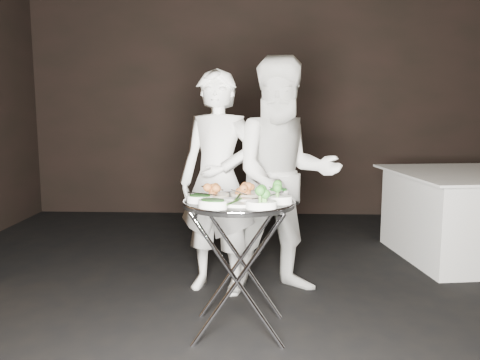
{
  "coord_description": "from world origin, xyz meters",
  "views": [
    {
      "loc": [
        -0.02,
        -3.1,
        1.42
      ],
      "look_at": [
        -0.16,
        0.09,
        0.95
      ],
      "focal_mm": 38.0,
      "sensor_mm": 36.0,
      "label": 1
    }
  ],
  "objects_px": {
    "waiter_left": "(218,182)",
    "dining_table": "(473,215)",
    "waiter_right": "(284,177)",
    "tray_stand": "(239,261)",
    "serving_tray": "(239,203)"
  },
  "relations": [
    {
      "from": "waiter_left",
      "to": "dining_table",
      "type": "xyz_separation_m",
      "value": [
        2.3,
        0.93,
        -0.44
      ]
    },
    {
      "from": "waiter_right",
      "to": "dining_table",
      "type": "bearing_deg",
      "value": 16.27
    },
    {
      "from": "tray_stand",
      "to": "serving_tray",
      "type": "relative_size",
      "value": 1.19
    },
    {
      "from": "dining_table",
      "to": "tray_stand",
      "type": "bearing_deg",
      "value": -141.63
    },
    {
      "from": "serving_tray",
      "to": "waiter_left",
      "type": "distance_m",
      "value": 0.76
    },
    {
      "from": "waiter_left",
      "to": "serving_tray",
      "type": "bearing_deg",
      "value": -57.05
    },
    {
      "from": "tray_stand",
      "to": "dining_table",
      "type": "distance_m",
      "value": 2.69
    },
    {
      "from": "tray_stand",
      "to": "serving_tray",
      "type": "distance_m",
      "value": 0.37
    },
    {
      "from": "serving_tray",
      "to": "waiter_right",
      "type": "height_order",
      "value": "waiter_right"
    },
    {
      "from": "waiter_right",
      "to": "dining_table",
      "type": "relative_size",
      "value": 1.25
    },
    {
      "from": "serving_tray",
      "to": "dining_table",
      "type": "distance_m",
      "value": 2.72
    },
    {
      "from": "serving_tray",
      "to": "waiter_left",
      "type": "height_order",
      "value": "waiter_left"
    },
    {
      "from": "waiter_left",
      "to": "tray_stand",
      "type": "bearing_deg",
      "value": -57.05
    },
    {
      "from": "tray_stand",
      "to": "waiter_right",
      "type": "height_order",
      "value": "waiter_right"
    },
    {
      "from": "tray_stand",
      "to": "waiter_right",
      "type": "bearing_deg",
      "value": 66.94
    }
  ]
}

